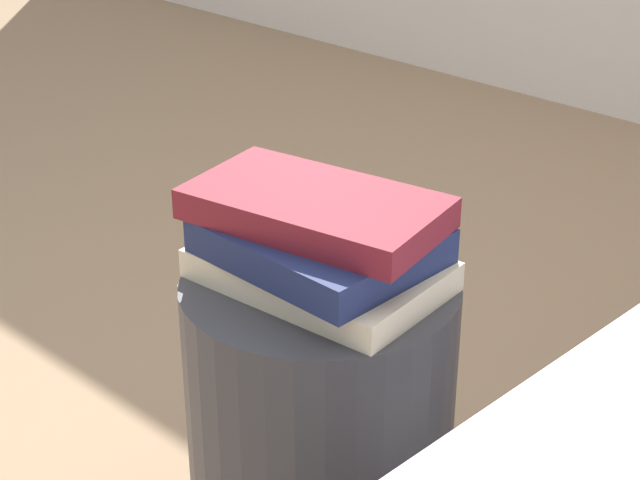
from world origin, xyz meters
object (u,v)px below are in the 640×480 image
at_px(book_cream, 324,269).
at_px(book_navy, 318,242).
at_px(book_maroon, 318,207).
at_px(side_table, 320,446).

distance_m(book_cream, book_navy, 0.04).
relative_size(book_navy, book_maroon, 0.86).
height_order(book_cream, book_maroon, book_maroon).
bearing_deg(book_cream, side_table, -126.77).
distance_m(book_navy, book_maroon, 0.04).
height_order(book_cream, book_navy, book_navy).
bearing_deg(side_table, book_maroon, 151.75).
xyz_separation_m(side_table, book_maroon, (-0.01, 0.00, 0.33)).
distance_m(side_table, book_maroon, 0.33).
xyz_separation_m(side_table, book_navy, (0.00, -0.00, 0.29)).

